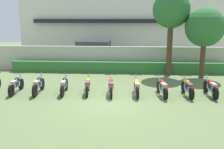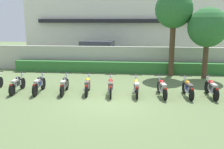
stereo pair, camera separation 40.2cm
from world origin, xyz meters
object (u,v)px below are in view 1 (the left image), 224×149
object	(u,v)px
motorcycle_in_row_1	(16,84)
motorcycle_in_row_3	(64,85)
parked_car	(95,52)
motorcycle_in_row_4	(88,85)
motorcycle_in_row_9	(211,87)
motorcycle_in_row_5	(111,86)
tree_near_inspector	(171,11)
motorcycle_in_row_6	(136,87)
motorcycle_in_row_2	(38,85)
tree_far_side	(205,28)
motorcycle_in_row_8	(188,87)
motorcycle_in_row_7	(162,87)

from	to	relation	value
motorcycle_in_row_1	motorcycle_in_row_3	distance (m)	2.45
parked_car	motorcycle_in_row_4	size ratio (longest dim) A/B	2.58
motorcycle_in_row_4	motorcycle_in_row_9	size ratio (longest dim) A/B	0.97
motorcycle_in_row_4	motorcycle_in_row_5	distance (m)	1.19
tree_near_inspector	motorcycle_in_row_6	xyz separation A→B (m)	(-2.27, -4.83, -3.77)
motorcycle_in_row_2	motorcycle_in_row_5	xyz separation A→B (m)	(3.66, 0.02, -0.01)
motorcycle_in_row_1	motorcycle_in_row_5	xyz separation A→B (m)	(4.81, 0.02, -0.00)
motorcycle_in_row_2	motorcycle_in_row_5	size ratio (longest dim) A/B	1.05
parked_car	tree_far_side	size ratio (longest dim) A/B	1.06
motorcycle_in_row_8	motorcycle_in_row_3	bearing A→B (deg)	84.53
motorcycle_in_row_2	motorcycle_in_row_7	bearing A→B (deg)	-93.49
parked_car	motorcycle_in_row_5	world-z (taller)	parked_car
tree_near_inspector	tree_far_side	size ratio (longest dim) A/B	1.24
motorcycle_in_row_8	motorcycle_in_row_9	bearing A→B (deg)	-91.49
motorcycle_in_row_9	tree_near_inspector	bearing A→B (deg)	12.50
motorcycle_in_row_3	motorcycle_in_row_5	world-z (taller)	motorcycle_in_row_3
motorcycle_in_row_6	motorcycle_in_row_8	distance (m)	2.48
tree_far_side	motorcycle_in_row_6	bearing A→B (deg)	-135.59
motorcycle_in_row_3	motorcycle_in_row_8	distance (m)	6.10
tree_far_side	motorcycle_in_row_4	xyz separation A→B (m)	(-6.71, -4.05, -2.73)
motorcycle_in_row_5	motorcycle_in_row_9	bearing A→B (deg)	-94.60
motorcycle_in_row_7	motorcycle_in_row_8	bearing A→B (deg)	-95.99
tree_near_inspector	motorcycle_in_row_9	world-z (taller)	tree_near_inspector
motorcycle_in_row_4	tree_near_inspector	bearing A→B (deg)	-50.43
tree_near_inspector	motorcycle_in_row_8	distance (m)	6.11
motorcycle_in_row_8	motorcycle_in_row_9	xyz separation A→B (m)	(1.12, 0.08, 0.01)
motorcycle_in_row_4	motorcycle_in_row_8	world-z (taller)	motorcycle_in_row_8
motorcycle_in_row_2	motorcycle_in_row_8	bearing A→B (deg)	-93.26
motorcycle_in_row_9	parked_car	bearing A→B (deg)	33.68
parked_car	motorcycle_in_row_2	distance (m)	9.42
motorcycle_in_row_5	motorcycle_in_row_6	bearing A→B (deg)	-95.89
parked_car	motorcycle_in_row_4	world-z (taller)	parked_car
tree_far_side	motorcycle_in_row_1	bearing A→B (deg)	-157.86
parked_car	motorcycle_in_row_5	distance (m)	9.47
motorcycle_in_row_1	motorcycle_in_row_9	size ratio (longest dim) A/B	1.03
parked_car	motorcycle_in_row_3	world-z (taller)	parked_car
motorcycle_in_row_2	motorcycle_in_row_6	size ratio (longest dim) A/B	1.07
tree_far_side	motorcycle_in_row_8	distance (m)	5.27
motorcycle_in_row_7	motorcycle_in_row_1	bearing A→B (deg)	82.62
motorcycle_in_row_4	motorcycle_in_row_6	distance (m)	2.44
tree_near_inspector	motorcycle_in_row_6	size ratio (longest dim) A/B	3.03
motorcycle_in_row_7	motorcycle_in_row_6	bearing A→B (deg)	82.51
motorcycle_in_row_6	motorcycle_in_row_7	xyz separation A→B (m)	(1.25, 0.00, -0.00)
parked_car	motorcycle_in_row_9	distance (m)	11.43
motorcycle_in_row_2	motorcycle_in_row_5	world-z (taller)	motorcycle_in_row_2
parked_car	motorcycle_in_row_4	xyz separation A→B (m)	(0.82, -9.11, -0.50)
tree_far_side	motorcycle_in_row_6	distance (m)	6.57
tree_far_side	motorcycle_in_row_3	bearing A→B (deg)	-152.37
motorcycle_in_row_8	motorcycle_in_row_9	size ratio (longest dim) A/B	0.96
motorcycle_in_row_3	tree_far_side	bearing A→B (deg)	-67.31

